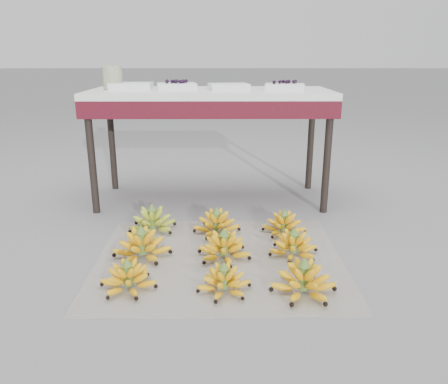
{
  "coord_description": "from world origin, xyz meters",
  "views": [
    {
      "loc": [
        0.04,
        -2.05,
        1.02
      ],
      "look_at": [
        0.06,
        0.24,
        0.28
      ],
      "focal_mm": 35.0,
      "sensor_mm": 36.0,
      "label": 1
    }
  ],
  "objects_px": {
    "bunch_front_left": "(128,279)",
    "vendor_table": "(210,103)",
    "tray_left": "(177,86)",
    "bunch_back_center": "(217,224)",
    "newspaper_mat": "(219,259)",
    "tray_far_left": "(131,86)",
    "bunch_back_left": "(152,221)",
    "bunch_mid_right": "(293,246)",
    "tray_far_right": "(285,87)",
    "tray_right": "(229,87)",
    "bunch_mid_center": "(224,248)",
    "bunch_front_center": "(224,281)",
    "glass_jar": "(113,77)",
    "bunch_front_right": "(303,281)",
    "bunch_mid_left": "(142,246)",
    "bunch_back_right": "(284,225)"
  },
  "relations": [
    {
      "from": "bunch_mid_right",
      "to": "vendor_table",
      "type": "distance_m",
      "value": 1.22
    },
    {
      "from": "bunch_back_center",
      "to": "bunch_back_left",
      "type": "bearing_deg",
      "value": -167.48
    },
    {
      "from": "bunch_front_right",
      "to": "glass_jar",
      "type": "relative_size",
      "value": 2.27
    },
    {
      "from": "bunch_back_center",
      "to": "newspaper_mat",
      "type": "bearing_deg",
      "value": -68.94
    },
    {
      "from": "bunch_front_left",
      "to": "vendor_table",
      "type": "bearing_deg",
      "value": 93.71
    },
    {
      "from": "bunch_mid_right",
      "to": "tray_far_right",
      "type": "bearing_deg",
      "value": 88.52
    },
    {
      "from": "newspaper_mat",
      "to": "tray_right",
      "type": "bearing_deg",
      "value": 86.43
    },
    {
      "from": "newspaper_mat",
      "to": "bunch_front_left",
      "type": "bearing_deg",
      "value": -143.49
    },
    {
      "from": "bunch_front_left",
      "to": "bunch_mid_center",
      "type": "xyz_separation_m",
      "value": [
        0.43,
        0.31,
        0.0
      ]
    },
    {
      "from": "tray_far_left",
      "to": "vendor_table",
      "type": "bearing_deg",
      "value": -2.61
    },
    {
      "from": "bunch_back_center",
      "to": "glass_jar",
      "type": "distance_m",
      "value": 1.25
    },
    {
      "from": "bunch_mid_center",
      "to": "glass_jar",
      "type": "bearing_deg",
      "value": 104.28
    },
    {
      "from": "bunch_front_left",
      "to": "tray_left",
      "type": "bearing_deg",
      "value": 103.66
    },
    {
      "from": "tray_left",
      "to": "vendor_table",
      "type": "bearing_deg",
      "value": -7.23
    },
    {
      "from": "bunch_mid_center",
      "to": "bunch_mid_right",
      "type": "xyz_separation_m",
      "value": [
        0.36,
        0.03,
        -0.0
      ]
    },
    {
      "from": "bunch_back_left",
      "to": "bunch_back_center",
      "type": "height_order",
      "value": "bunch_back_left"
    },
    {
      "from": "bunch_front_left",
      "to": "tray_far_left",
      "type": "bearing_deg",
      "value": 117.08
    },
    {
      "from": "bunch_mid_center",
      "to": "glass_jar",
      "type": "distance_m",
      "value": 1.47
    },
    {
      "from": "bunch_front_left",
      "to": "bunch_front_right",
      "type": "bearing_deg",
      "value": 15.59
    },
    {
      "from": "bunch_back_left",
      "to": "tray_far_left",
      "type": "distance_m",
      "value": 0.99
    },
    {
      "from": "bunch_mid_center",
      "to": "bunch_back_left",
      "type": "xyz_separation_m",
      "value": [
        -0.42,
        0.37,
        0.0
      ]
    },
    {
      "from": "newspaper_mat",
      "to": "bunch_front_left",
      "type": "distance_m",
      "value": 0.51
    },
    {
      "from": "bunch_mid_left",
      "to": "tray_far_left",
      "type": "relative_size",
      "value": 1.21
    },
    {
      "from": "bunch_back_center",
      "to": "vendor_table",
      "type": "bearing_deg",
      "value": 112.63
    },
    {
      "from": "bunch_back_left",
      "to": "bunch_front_right",
      "type": "bearing_deg",
      "value": -50.05
    },
    {
      "from": "vendor_table",
      "to": "tray_left",
      "type": "distance_m",
      "value": 0.26
    },
    {
      "from": "bunch_front_right",
      "to": "tray_far_right",
      "type": "distance_m",
      "value": 1.48
    },
    {
      "from": "tray_far_left",
      "to": "tray_far_right",
      "type": "xyz_separation_m",
      "value": [
        1.03,
        -0.06,
        0.0
      ]
    },
    {
      "from": "bunch_back_center",
      "to": "bunch_back_right",
      "type": "xyz_separation_m",
      "value": [
        0.39,
        -0.01,
        -0.0
      ]
    },
    {
      "from": "bunch_front_left",
      "to": "bunch_back_right",
      "type": "xyz_separation_m",
      "value": [
        0.78,
        0.63,
        -0.0
      ]
    },
    {
      "from": "bunch_mid_left",
      "to": "bunch_front_left",
      "type": "bearing_deg",
      "value": -80.76
    },
    {
      "from": "bunch_mid_left",
      "to": "tray_left",
      "type": "distance_m",
      "value": 1.23
    },
    {
      "from": "bunch_mid_left",
      "to": "bunch_mid_center",
      "type": "bearing_deg",
      "value": 8.79
    },
    {
      "from": "tray_right",
      "to": "bunch_back_left",
      "type": "bearing_deg",
      "value": -127.83
    },
    {
      "from": "newspaper_mat",
      "to": "bunch_back_center",
      "type": "xyz_separation_m",
      "value": [
        -0.02,
        0.34,
        0.06
      ]
    },
    {
      "from": "bunch_front_center",
      "to": "glass_jar",
      "type": "height_order",
      "value": "glass_jar"
    },
    {
      "from": "bunch_front_left",
      "to": "bunch_mid_right",
      "type": "relative_size",
      "value": 1.2
    },
    {
      "from": "bunch_front_left",
      "to": "glass_jar",
      "type": "bearing_deg",
      "value": 122.29
    },
    {
      "from": "tray_far_left",
      "to": "bunch_mid_right",
      "type": "bearing_deg",
      "value": -44.41
    },
    {
      "from": "bunch_back_center",
      "to": "glass_jar",
      "type": "relative_size",
      "value": 2.14
    },
    {
      "from": "bunch_back_left",
      "to": "bunch_front_center",
      "type": "bearing_deg",
      "value": -66.01
    },
    {
      "from": "bunch_back_center",
      "to": "tray_far_right",
      "type": "relative_size",
      "value": 1.21
    },
    {
      "from": "bunch_front_center",
      "to": "tray_right",
      "type": "height_order",
      "value": "tray_right"
    },
    {
      "from": "bunch_mid_center",
      "to": "vendor_table",
      "type": "xyz_separation_m",
      "value": [
        -0.09,
        0.97,
        0.63
      ]
    },
    {
      "from": "bunch_mid_right",
      "to": "tray_far_right",
      "type": "distance_m",
      "value": 1.17
    },
    {
      "from": "tray_right",
      "to": "glass_jar",
      "type": "height_order",
      "value": "glass_jar"
    },
    {
      "from": "bunch_mid_left",
      "to": "bunch_mid_right",
      "type": "height_order",
      "value": "bunch_mid_left"
    },
    {
      "from": "bunch_front_center",
      "to": "tray_far_left",
      "type": "bearing_deg",
      "value": 125.94
    },
    {
      "from": "bunch_mid_left",
      "to": "tray_right",
      "type": "height_order",
      "value": "tray_right"
    },
    {
      "from": "bunch_front_center",
      "to": "bunch_back_left",
      "type": "bearing_deg",
      "value": 131.89
    }
  ]
}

